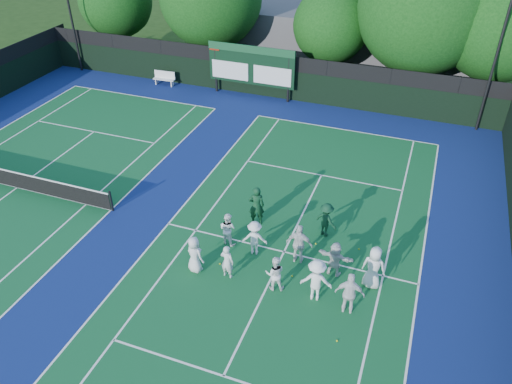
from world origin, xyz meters
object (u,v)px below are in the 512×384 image
(scoreboard, at_px, (251,66))
(tennis_net, at_px, (15,179))
(coach_left, at_px, (256,206))
(bench, at_px, (164,78))

(scoreboard, distance_m, tennis_net, 16.26)
(scoreboard, relative_size, coach_left, 3.10)
(scoreboard, bearing_deg, bench, -178.14)
(coach_left, bearing_deg, bench, -68.83)
(bench, height_order, coach_left, coach_left)
(bench, bearing_deg, coach_left, -47.57)
(scoreboard, xyz_separation_m, coach_left, (5.23, -13.13, -1.22))
(tennis_net, distance_m, bench, 14.38)
(scoreboard, distance_m, bench, 6.78)
(scoreboard, bearing_deg, coach_left, -68.26)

